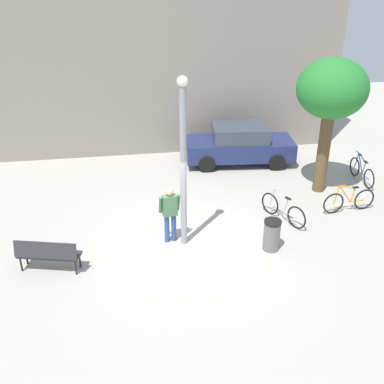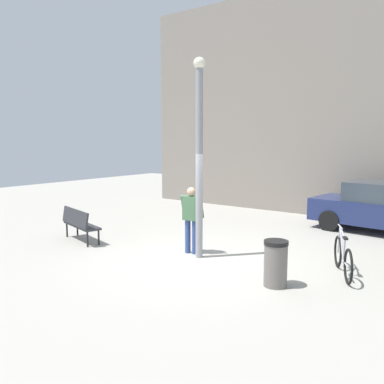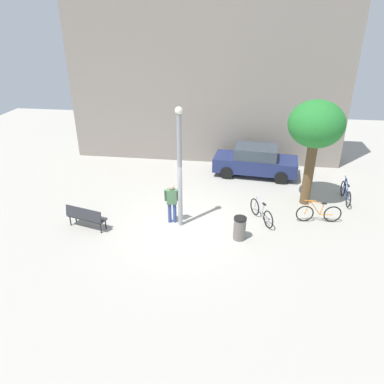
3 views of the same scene
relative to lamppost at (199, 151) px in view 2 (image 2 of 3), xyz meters
name	(u,v)px [view 2 (image 2 of 3)]	position (x,y,z in m)	size (l,w,h in m)	color
ground_plane	(200,260)	(0.16, -0.20, -2.56)	(36.00, 36.00, 0.00)	#A8A399
building_facade	(324,103)	(0.16, 8.01, 1.68)	(14.87, 2.00, 8.47)	gray
lamppost	(199,151)	(0.00, 0.00, 0.00)	(0.28, 0.28, 4.71)	gray
person_by_lamppost	(191,215)	(-0.36, 0.17, -1.59)	(0.62, 0.34, 1.67)	#334784
park_bench	(79,222)	(-3.59, -0.75, -2.01)	(1.67, 0.87, 0.92)	#2D2D33
bicycle_silver	(343,257)	(3.17, 0.77, -2.17)	(0.87, 1.63, 0.97)	black
parked_car_navy	(384,208)	(3.01, 5.46, -1.78)	(4.35, 2.14, 1.55)	navy
trash_bin	(276,263)	(2.33, -0.69, -2.10)	(0.47, 0.47, 0.91)	#66605B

